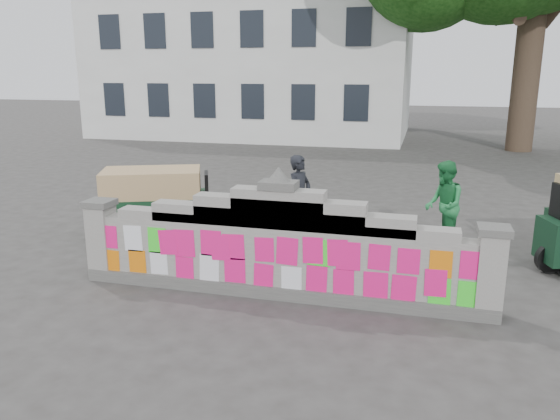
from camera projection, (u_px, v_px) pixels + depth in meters
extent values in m
plane|color=#383533|center=(279.00, 295.00, 8.42)|extent=(100.00, 100.00, 0.00)
cube|color=#4C4C49|center=(279.00, 289.00, 8.40)|extent=(6.40, 0.42, 0.20)
cube|color=gray|center=(279.00, 259.00, 8.27)|extent=(6.40, 0.32, 1.00)
cube|color=gray|center=(279.00, 222.00, 8.13)|extent=(5.20, 0.32, 0.14)
cube|color=gray|center=(279.00, 218.00, 8.12)|extent=(4.00, 0.32, 0.28)
cube|color=gray|center=(279.00, 213.00, 8.10)|extent=(2.60, 0.32, 0.44)
cube|color=gray|center=(279.00, 208.00, 8.08)|extent=(1.40, 0.32, 0.58)
cube|color=#4C4C49|center=(279.00, 185.00, 7.99)|extent=(0.55, 0.36, 0.12)
cone|color=#4C4C49|center=(279.00, 174.00, 7.95)|extent=(0.36, 0.36, 0.22)
cube|color=gray|center=(103.00, 242.00, 9.02)|extent=(0.36, 0.40, 1.24)
cube|color=#4C4C49|center=(99.00, 203.00, 8.86)|extent=(0.44, 0.44, 0.10)
cube|color=gray|center=(490.00, 276.00, 7.52)|extent=(0.36, 0.40, 1.24)
cube|color=#4C4C49|center=(495.00, 230.00, 7.36)|extent=(0.44, 0.44, 0.10)
cube|color=silver|center=(259.00, 59.00, 29.78)|extent=(16.00, 10.00, 8.00)
cylinder|color=#38281E|center=(526.00, 80.00, 23.05)|extent=(1.10, 1.10, 6.00)
imported|color=black|center=(299.00, 228.00, 10.36)|extent=(1.91, 1.27, 0.95)
imported|color=black|center=(299.00, 211.00, 10.28)|extent=(0.58, 0.69, 1.61)
imported|color=#248643|center=(444.00, 205.00, 10.49)|extent=(0.79, 0.94, 1.72)
cube|color=#11331C|center=(154.00, 212.00, 11.45)|extent=(2.44, 1.90, 0.72)
cube|color=tan|center=(152.00, 182.00, 11.29)|extent=(2.26, 1.79, 0.54)
cube|color=#11331C|center=(207.00, 210.00, 11.59)|extent=(0.66, 0.75, 0.63)
cube|color=black|center=(207.00, 185.00, 11.46)|extent=(0.31, 0.61, 0.54)
cylinder|color=black|center=(212.00, 222.00, 11.67)|extent=(0.46, 0.27, 0.45)
cylinder|color=black|center=(111.00, 232.00, 10.94)|extent=(0.46, 0.27, 0.45)
cylinder|color=black|center=(119.00, 219.00, 11.89)|extent=(0.46, 0.27, 0.45)
cube|color=black|center=(559.00, 241.00, 9.23)|extent=(0.71, 0.85, 0.73)
cylinder|color=black|center=(551.00, 258.00, 9.30)|extent=(0.54, 0.27, 0.52)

